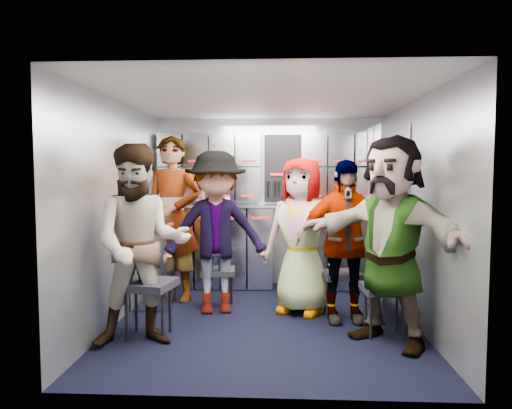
{
  "coord_description": "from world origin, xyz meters",
  "views": [
    {
      "loc": [
        0.12,
        -4.28,
        1.42
      ],
      "look_at": [
        -0.1,
        0.35,
        1.1
      ],
      "focal_mm": 32.0,
      "sensor_mm": 36.0,
      "label": 1
    }
  ],
  "objects_px": {
    "jump_seat_near_left": "(148,287)",
    "jump_seat_near_right": "(385,291)",
    "attendant_arc_b": "(216,232)",
    "jump_seat_mid_left": "(219,273)",
    "attendant_arc_e": "(391,240)",
    "jump_seat_center": "(300,274)",
    "jump_seat_mid_right": "(340,277)",
    "attendant_standing": "(172,218)",
    "attendant_arc_a": "(141,245)",
    "attendant_arc_d": "(343,241)",
    "attendant_arc_c": "(301,236)"
  },
  "relations": [
    {
      "from": "jump_seat_near_left",
      "to": "jump_seat_near_right",
      "type": "relative_size",
      "value": 1.11
    },
    {
      "from": "jump_seat_near_left",
      "to": "attendant_arc_b",
      "type": "distance_m",
      "value": 0.96
    },
    {
      "from": "jump_seat_mid_left",
      "to": "jump_seat_near_right",
      "type": "height_order",
      "value": "jump_seat_near_right"
    },
    {
      "from": "jump_seat_near_left",
      "to": "jump_seat_near_right",
      "type": "height_order",
      "value": "jump_seat_near_left"
    },
    {
      "from": "jump_seat_mid_left",
      "to": "attendant_arc_e",
      "type": "distance_m",
      "value": 1.9
    },
    {
      "from": "jump_seat_mid_left",
      "to": "attendant_arc_e",
      "type": "height_order",
      "value": "attendant_arc_e"
    },
    {
      "from": "jump_seat_mid_left",
      "to": "jump_seat_center",
      "type": "height_order",
      "value": "jump_seat_mid_left"
    },
    {
      "from": "attendant_arc_b",
      "to": "attendant_arc_e",
      "type": "xyz_separation_m",
      "value": [
        1.56,
        -0.79,
        0.05
      ]
    },
    {
      "from": "jump_seat_near_right",
      "to": "jump_seat_mid_right",
      "type": "bearing_deg",
      "value": 118.52
    },
    {
      "from": "jump_seat_near_left",
      "to": "jump_seat_near_right",
      "type": "xyz_separation_m",
      "value": [
        2.04,
        0.13,
        -0.04
      ]
    },
    {
      "from": "attendant_standing",
      "to": "attendant_arc_a",
      "type": "bearing_deg",
      "value": -75.72
    },
    {
      "from": "jump_seat_near_left",
      "to": "attendant_arc_a",
      "type": "bearing_deg",
      "value": -90.0
    },
    {
      "from": "attendant_arc_d",
      "to": "attendant_arc_a",
      "type": "bearing_deg",
      "value": -163.39
    },
    {
      "from": "attendant_standing",
      "to": "attendant_arc_d",
      "type": "xyz_separation_m",
      "value": [
        1.79,
        -0.65,
        -0.14
      ]
    },
    {
      "from": "jump_seat_near_right",
      "to": "attendant_arc_a",
      "type": "distance_m",
      "value": 2.11
    },
    {
      "from": "attendant_arc_c",
      "to": "attendant_arc_e",
      "type": "distance_m",
      "value": 1.08
    },
    {
      "from": "jump_seat_mid_right",
      "to": "attendant_arc_a",
      "type": "relative_size",
      "value": 0.26
    },
    {
      "from": "jump_seat_mid_left",
      "to": "attendant_standing",
      "type": "height_order",
      "value": "attendant_standing"
    },
    {
      "from": "jump_seat_mid_left",
      "to": "attendant_arc_b",
      "type": "distance_m",
      "value": 0.49
    },
    {
      "from": "attendant_arc_e",
      "to": "jump_seat_mid_right",
      "type": "bearing_deg",
      "value": 157.29
    },
    {
      "from": "jump_seat_near_right",
      "to": "attendant_standing",
      "type": "relative_size",
      "value": 0.24
    },
    {
      "from": "attendant_arc_a",
      "to": "jump_seat_near_left",
      "type": "bearing_deg",
      "value": 74.91
    },
    {
      "from": "jump_seat_center",
      "to": "attendant_standing",
      "type": "bearing_deg",
      "value": 171.19
    },
    {
      "from": "attendant_arc_c",
      "to": "attendant_arc_a",
      "type": "bearing_deg",
      "value": -120.13
    },
    {
      "from": "jump_seat_mid_left",
      "to": "jump_seat_center",
      "type": "distance_m",
      "value": 0.86
    },
    {
      "from": "jump_seat_mid_left",
      "to": "attendant_arc_a",
      "type": "distance_m",
      "value": 1.29
    },
    {
      "from": "jump_seat_mid_right",
      "to": "attendant_standing",
      "type": "bearing_deg",
      "value": 165.28
    },
    {
      "from": "jump_seat_mid_right",
      "to": "attendant_arc_b",
      "type": "xyz_separation_m",
      "value": [
        -1.25,
        0.04,
        0.44
      ]
    },
    {
      "from": "jump_seat_mid_right",
      "to": "attendant_arc_d",
      "type": "distance_m",
      "value": 0.43
    },
    {
      "from": "jump_seat_center",
      "to": "attendant_arc_c",
      "type": "height_order",
      "value": "attendant_arc_c"
    },
    {
      "from": "jump_seat_near_right",
      "to": "attendant_arc_b",
      "type": "height_order",
      "value": "attendant_arc_b"
    },
    {
      "from": "attendant_arc_a",
      "to": "attendant_arc_c",
      "type": "bearing_deg",
      "value": 20.06
    },
    {
      "from": "jump_seat_near_left",
      "to": "jump_seat_mid_right",
      "type": "relative_size",
      "value": 1.13
    },
    {
      "from": "attendant_arc_c",
      "to": "attendant_arc_b",
      "type": "bearing_deg",
      "value": -153.05
    },
    {
      "from": "jump_seat_mid_left",
      "to": "attendant_arc_c",
      "type": "xyz_separation_m",
      "value": [
        0.86,
        -0.15,
        0.43
      ]
    },
    {
      "from": "jump_seat_near_right",
      "to": "attendant_arc_d",
      "type": "height_order",
      "value": "attendant_arc_d"
    },
    {
      "from": "jump_seat_near_right",
      "to": "attendant_arc_d",
      "type": "relative_size",
      "value": 0.29
    },
    {
      "from": "jump_seat_near_right",
      "to": "attendant_standing",
      "type": "xyz_separation_m",
      "value": [
        -2.1,
        1.04,
        0.52
      ]
    },
    {
      "from": "jump_seat_mid_right",
      "to": "jump_seat_near_right",
      "type": "relative_size",
      "value": 0.98
    },
    {
      "from": "attendant_arc_a",
      "to": "jump_seat_center",
      "type": "bearing_deg",
      "value": 24.85
    },
    {
      "from": "jump_seat_mid_right",
      "to": "attendant_arc_d",
      "type": "relative_size",
      "value": 0.28
    },
    {
      "from": "jump_seat_center",
      "to": "attendant_arc_c",
      "type": "distance_m",
      "value": 0.47
    },
    {
      "from": "attendant_standing",
      "to": "attendant_arc_a",
      "type": "xyz_separation_m",
      "value": [
        0.06,
        -1.35,
        -0.08
      ]
    },
    {
      "from": "attendant_arc_a",
      "to": "attendant_arc_d",
      "type": "height_order",
      "value": "attendant_arc_a"
    },
    {
      "from": "jump_seat_near_left",
      "to": "attendant_arc_a",
      "type": "distance_m",
      "value": 0.43
    },
    {
      "from": "jump_seat_near_left",
      "to": "attendant_arc_d",
      "type": "bearing_deg",
      "value": 16.63
    },
    {
      "from": "jump_seat_center",
      "to": "attendant_arc_d",
      "type": "relative_size",
      "value": 0.26
    },
    {
      "from": "jump_seat_near_left",
      "to": "attendant_arc_a",
      "type": "xyz_separation_m",
      "value": [
        -0.0,
        -0.18,
        0.39
      ]
    },
    {
      "from": "jump_seat_near_left",
      "to": "attendant_arc_a",
      "type": "height_order",
      "value": "attendant_arc_a"
    },
    {
      "from": "jump_seat_mid_right",
      "to": "jump_seat_center",
      "type": "bearing_deg",
      "value": 146.68
    }
  ]
}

